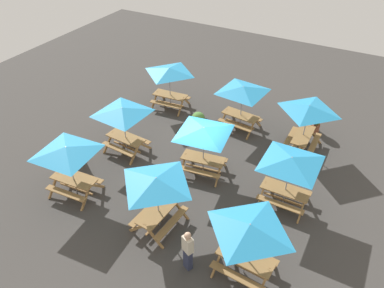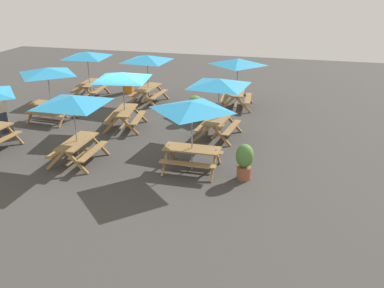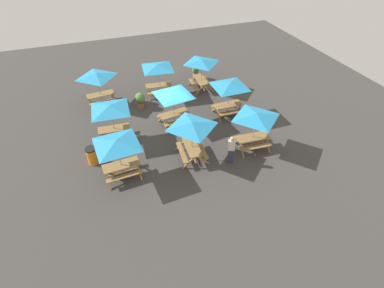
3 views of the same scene
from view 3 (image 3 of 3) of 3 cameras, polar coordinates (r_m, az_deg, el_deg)
The scene contains 14 objects.
ground_plane at distance 18.89m, azimuth -4.17°, elevation 3.79°, with size 33.21×33.21×0.00m, color #3D3A38.
picnic_table_0 at distance 15.17m, azimuth 0.00°, elevation 3.19°, with size 2.14×2.14×2.34m.
picnic_table_1 at distance 17.09m, azimuth -15.31°, elevation 6.22°, with size 2.82×2.82×2.34m.
picnic_table_2 at distance 21.90m, azimuth 1.81°, elevation 15.10°, with size 2.00×2.00×2.34m.
picnic_table_3 at distance 21.24m, azimuth -6.58°, elevation 14.07°, with size 2.81×2.81×2.34m.
picnic_table_4 at distance 14.46m, azimuth -14.09°, elevation -0.26°, with size 2.82×2.82×2.34m.
picnic_table_5 at distance 18.90m, azimuth 7.16°, elevation 10.68°, with size 2.83×2.83×2.34m.
picnic_table_6 at distance 20.86m, azimuth -17.67°, elevation 11.98°, with size 2.16×2.16×2.34m.
picnic_table_7 at distance 17.88m, azimuth -3.58°, elevation 9.17°, with size 2.80×2.80×2.34m.
picnic_table_8 at distance 16.19m, azimuth 12.05°, elevation 4.81°, with size 2.13×2.13×2.34m.
trash_bin_orange at distance 16.60m, azimuth -18.47°, elevation -2.09°, with size 0.59×0.59×0.98m.
potted_plant_0 at distance 20.43m, azimuth -9.85°, elevation 8.38°, with size 0.66×0.66×1.10m.
potted_plant_1 at distance 23.99m, azimuth 0.70°, elevation 13.75°, with size 0.55×0.55×1.14m.
person_standing at distance 15.67m, azimuth 7.45°, elevation -0.96°, with size 0.42×0.35×1.67m.
Camera 3 is at (3.93, 14.94, 10.88)m, focal length 28.00 mm.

